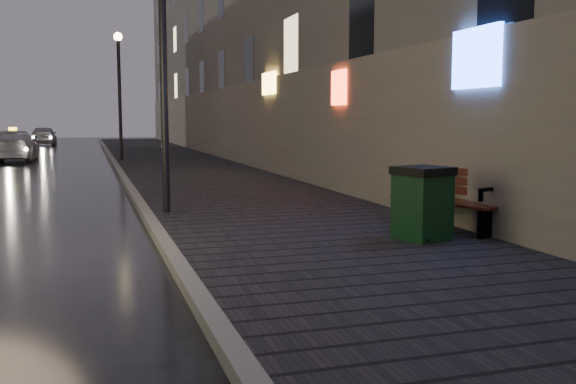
# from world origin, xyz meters

# --- Properties ---
(ground) EXTENTS (120.00, 120.00, 0.00)m
(ground) POSITION_xyz_m (0.00, 0.00, 0.00)
(ground) COLOR black
(ground) RESTS_ON ground
(sidewalk) EXTENTS (4.60, 58.00, 0.15)m
(sidewalk) POSITION_xyz_m (3.90, 21.00, 0.07)
(sidewalk) COLOR black
(sidewalk) RESTS_ON ground
(curb) EXTENTS (0.20, 58.00, 0.15)m
(curb) POSITION_xyz_m (1.50, 21.00, 0.07)
(curb) COLOR slate
(curb) RESTS_ON ground
(building_near) EXTENTS (1.80, 50.00, 13.00)m
(building_near) POSITION_xyz_m (7.10, 25.00, 6.50)
(building_near) COLOR #605B54
(building_near) RESTS_ON ground
(lamp_near) EXTENTS (0.36, 0.36, 5.28)m
(lamp_near) POSITION_xyz_m (1.85, 6.00, 3.49)
(lamp_near) COLOR black
(lamp_near) RESTS_ON sidewalk
(lamp_far) EXTENTS (0.36, 0.36, 5.28)m
(lamp_far) POSITION_xyz_m (1.85, 22.00, 3.49)
(lamp_far) COLOR black
(lamp_far) RESTS_ON sidewalk
(bench) EXTENTS (1.24, 2.00, 0.97)m
(bench) POSITION_xyz_m (5.92, 2.79, 0.63)
(bench) COLOR black
(bench) RESTS_ON sidewalk
(trash_bin) EXTENTS (0.86, 0.86, 1.05)m
(trash_bin) POSITION_xyz_m (5.07, 2.17, 0.69)
(trash_bin) COLOR black
(trash_bin) RESTS_ON sidewalk
(taxi_mid) EXTENTS (1.93, 4.68, 1.36)m
(taxi_mid) POSITION_xyz_m (-2.63, 24.70, 0.68)
(taxi_mid) COLOR silver
(taxi_mid) RESTS_ON ground
(car_far) EXTENTS (1.59, 3.96, 1.35)m
(car_far) POSITION_xyz_m (-2.37, 41.53, 0.67)
(car_far) COLOR #A1A1A9
(car_far) RESTS_ON ground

